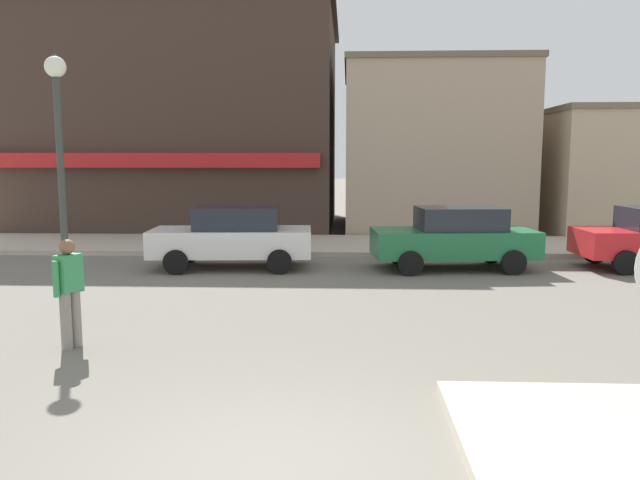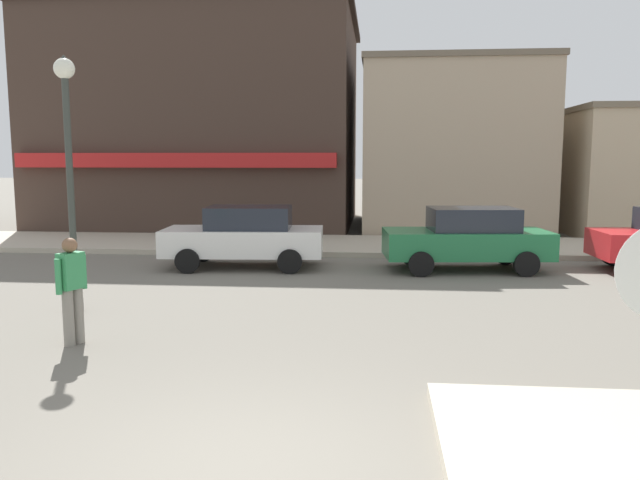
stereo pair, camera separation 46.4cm
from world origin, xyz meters
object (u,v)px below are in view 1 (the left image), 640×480
lamp_post (60,147)px  parked_car_second (455,237)px  parked_car_nearest (233,236)px  pedestrian_crossing_near (69,290)px

lamp_post → parked_car_second: 9.36m
lamp_post → parked_car_nearest: lamp_post is taller
parked_car_nearest → lamp_post: bearing=-113.4°
lamp_post → parked_car_second: (7.66, 4.93, -2.15)m
lamp_post → parked_car_second: size_ratio=1.10×
lamp_post → pedestrian_crossing_near: (0.94, -1.96, -2.09)m
lamp_post → parked_car_nearest: bearing=66.6°
lamp_post → parked_car_second: bearing=32.8°
parked_car_second → lamp_post: bearing=-147.2°
parked_car_second → parked_car_nearest: bearing=-178.9°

